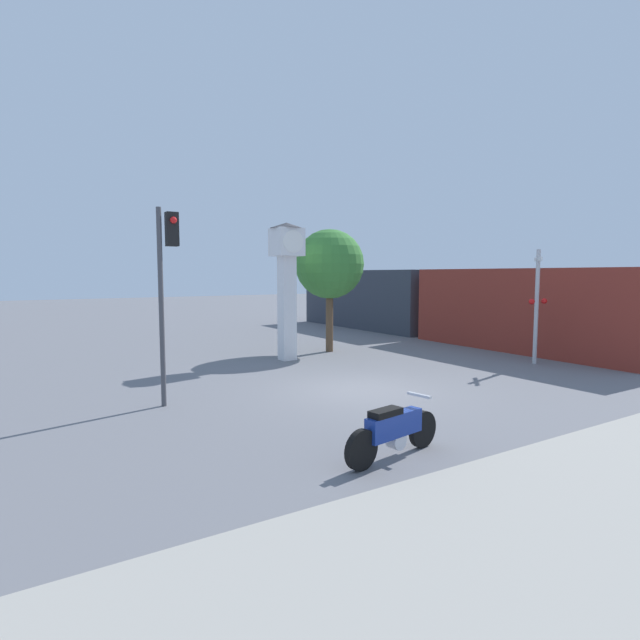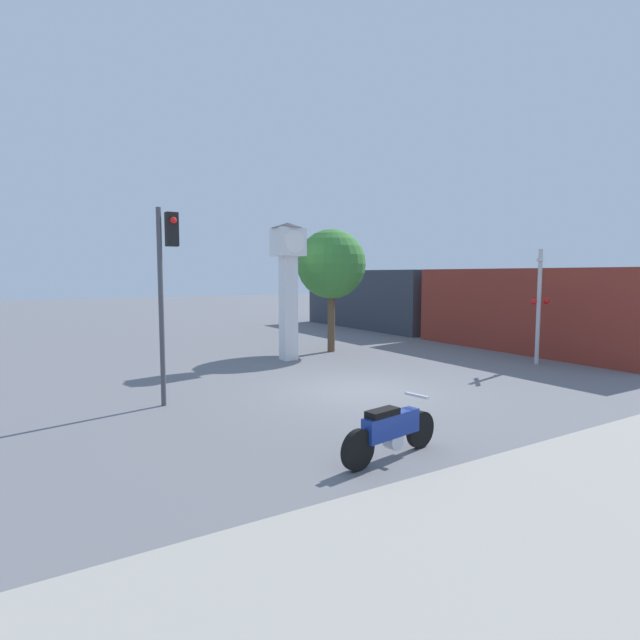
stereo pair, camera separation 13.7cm
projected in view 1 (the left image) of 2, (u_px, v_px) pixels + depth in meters
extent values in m
plane|color=slate|center=(362.00, 390.00, 13.64)|extent=(120.00, 120.00, 0.00)
cylinder|color=black|center=(422.00, 429.00, 9.12)|extent=(0.69, 0.23, 0.68)
cylinder|color=black|center=(361.00, 450.00, 8.05)|extent=(0.69, 0.23, 0.68)
cube|color=navy|center=(394.00, 425.00, 8.56)|extent=(1.26, 0.46, 0.41)
cube|color=black|center=(386.00, 412.00, 8.39)|extent=(0.67, 0.36, 0.11)
cylinder|color=silver|center=(396.00, 440.00, 8.63)|extent=(0.35, 0.28, 0.32)
cube|color=silver|center=(419.00, 395.00, 8.98)|extent=(0.15, 0.50, 0.05)
cube|color=white|center=(287.00, 308.00, 18.35)|extent=(0.53, 0.53, 3.83)
cube|color=white|center=(287.00, 242.00, 18.13)|extent=(1.01, 1.01, 1.01)
cylinder|color=white|center=(293.00, 241.00, 17.70)|extent=(0.81, 0.02, 0.81)
cone|color=#333338|center=(286.00, 225.00, 18.08)|extent=(1.21, 1.21, 0.20)
cube|color=maroon|center=(530.00, 310.00, 20.70)|extent=(2.80, 10.24, 3.40)
cube|color=#333842|center=(370.00, 299.00, 29.85)|extent=(2.80, 10.24, 3.40)
cylinder|color=#47474C|center=(161.00, 308.00, 11.81)|extent=(0.12, 0.12, 4.73)
cube|color=black|center=(172.00, 229.00, 11.80)|extent=(0.28, 0.24, 0.80)
sphere|color=red|center=(173.00, 220.00, 11.65)|extent=(0.16, 0.16, 0.16)
cylinder|color=#B7B7BC|center=(536.00, 307.00, 17.54)|extent=(0.14, 0.14, 4.04)
cube|color=white|center=(538.00, 259.00, 17.39)|extent=(0.82, 0.82, 0.14)
sphere|color=red|center=(532.00, 302.00, 17.30)|extent=(0.20, 0.20, 0.20)
sphere|color=red|center=(544.00, 301.00, 17.67)|extent=(0.20, 0.20, 0.20)
cylinder|color=brown|center=(329.00, 322.00, 20.40)|extent=(0.30, 0.30, 2.46)
sphere|color=#387A33|center=(330.00, 264.00, 20.19)|extent=(2.81, 2.81, 2.81)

